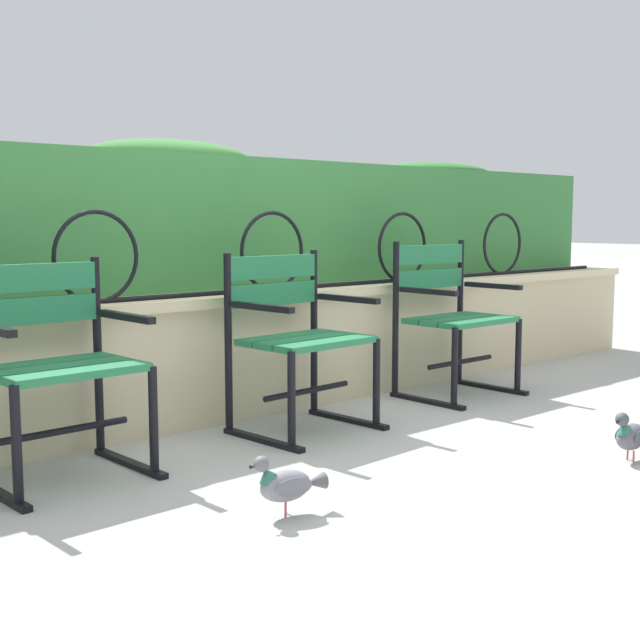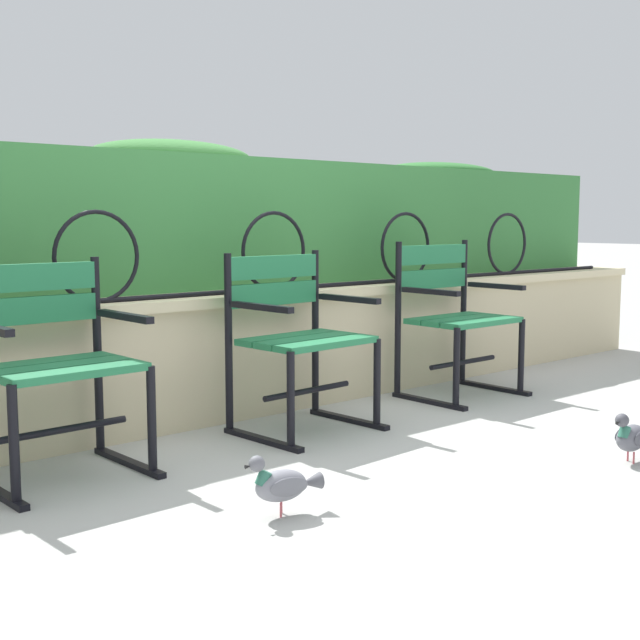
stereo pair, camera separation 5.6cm
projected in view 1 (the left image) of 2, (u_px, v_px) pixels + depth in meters
ground_plane at (334, 441)px, 3.89m from camera, size 60.00×60.00×0.00m
stone_wall at (234, 352)px, 4.42m from camera, size 7.09×0.41×0.63m
iron_arch_fence at (200, 260)px, 4.14m from camera, size 6.55×0.02×0.42m
hedge_row at (180, 218)px, 4.68m from camera, size 6.94×0.59×0.81m
park_chair_left at (54, 361)px, 3.31m from camera, size 0.60×0.53×0.85m
park_chair_centre at (296, 334)px, 4.06m from camera, size 0.63×0.55×0.85m
park_chair_right at (451, 314)px, 4.88m from camera, size 0.62×0.52×0.89m
pigeon_near_chairs at (287, 484)px, 2.90m from camera, size 0.29×0.14×0.22m
pigeon_far_side at (632, 435)px, 3.55m from camera, size 0.29×0.11×0.22m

